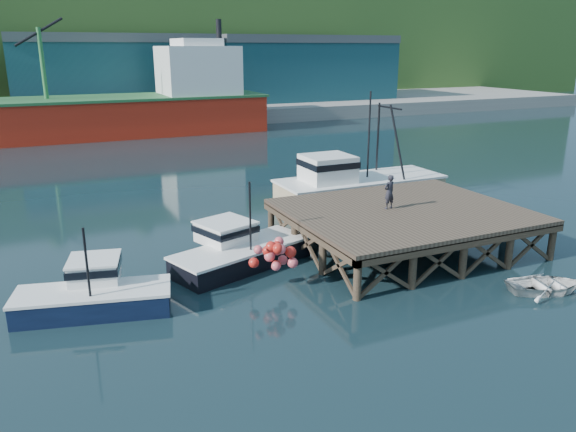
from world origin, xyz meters
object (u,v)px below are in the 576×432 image
dinghy (546,285)px  dockworker (389,192)px  trawler (357,184)px  boat_navy (94,293)px  boat_black (238,249)px

dinghy → dockworker: (-3.00, 7.93, 2.68)m
trawler → boat_navy: bearing=-153.5°
boat_navy → trawler: trawler is taller
dinghy → dockworker: dockworker is taller
boat_black → dinghy: bearing=-56.8°
boat_navy → dockworker: bearing=18.7°
boat_navy → dockworker: (15.27, 1.50, 2.27)m
boat_navy → boat_black: size_ratio=0.85×
boat_navy → dinghy: boat_navy is taller
boat_navy → dinghy: 19.37m
dinghy → boat_navy: bearing=88.2°
boat_navy → boat_black: bearing=31.2°
trawler → dinghy: (0.30, -15.50, -1.22)m
boat_navy → boat_black: 7.40m
boat_navy → dinghy: (18.27, -6.43, -0.41)m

